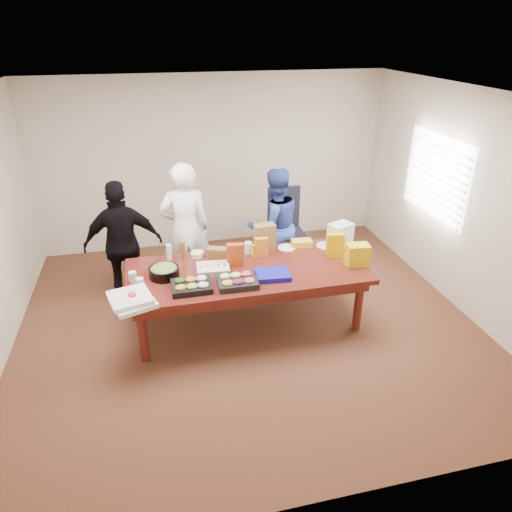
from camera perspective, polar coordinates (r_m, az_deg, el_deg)
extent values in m
cube|color=#47301E|center=(5.81, -1.05, -8.22)|extent=(5.50, 5.00, 0.02)
cube|color=white|center=(4.80, -1.34, 19.43)|extent=(5.50, 5.00, 0.02)
cube|color=beige|center=(7.49, -5.31, 11.41)|extent=(5.50, 0.04, 2.70)
cube|color=beige|center=(3.09, 8.97, -13.40)|extent=(5.50, 0.04, 2.70)
cube|color=beige|center=(6.29, 24.27, 6.09)|extent=(0.04, 5.00, 2.70)
cube|color=white|center=(6.69, 21.36, 9.14)|extent=(0.03, 1.40, 1.10)
cube|color=beige|center=(6.66, 21.07, 9.13)|extent=(0.04, 1.36, 1.00)
cube|color=#4C1C0F|center=(5.60, -1.09, -4.99)|extent=(2.80, 1.20, 0.75)
cube|color=black|center=(6.83, 3.91, 2.98)|extent=(0.59, 0.59, 1.14)
imported|color=white|center=(6.13, -8.75, 3.24)|extent=(0.67, 0.45, 1.81)
imported|color=#2C408D|center=(6.41, 2.27, 3.77)|extent=(0.91, 0.77, 1.63)
imported|color=black|center=(6.07, -16.09, 1.43)|extent=(0.98, 0.42, 1.66)
cube|color=black|center=(5.05, -7.99, -3.73)|extent=(0.43, 0.34, 0.07)
cube|color=black|center=(5.08, -2.36, -3.22)|extent=(0.44, 0.35, 0.07)
cube|color=silver|center=(5.37, -5.33, -1.55)|extent=(0.40, 0.31, 0.07)
cylinder|color=black|center=(5.33, -11.31, -1.98)|extent=(0.44, 0.44, 0.11)
cube|color=#15149C|center=(5.23, 2.07, -2.33)|extent=(0.41, 0.33, 0.06)
cube|color=#B73D14|center=(5.42, -2.61, 0.12)|extent=(0.21, 0.11, 0.29)
cube|color=#DCAD00|center=(5.71, 9.77, 1.30)|extent=(0.22, 0.12, 0.31)
cube|color=orange|center=(5.65, 0.69, 1.08)|extent=(0.16, 0.08, 0.25)
cylinder|color=white|center=(5.75, -0.97, 1.02)|extent=(0.11, 0.11, 0.15)
cylinder|color=yellow|center=(5.65, -0.30, 0.65)|extent=(0.07, 0.07, 0.16)
cylinder|color=brown|center=(5.69, -9.03, 0.74)|extent=(0.08, 0.08, 0.22)
cylinder|color=silver|center=(5.69, -10.70, 0.49)|extent=(0.08, 0.08, 0.20)
cube|color=yellow|center=(5.98, 5.67, 1.60)|extent=(0.27, 0.17, 0.09)
cube|color=brown|center=(5.68, -4.51, 0.43)|extent=(0.32, 0.22, 0.12)
cube|color=olive|center=(5.82, 1.08, 2.36)|extent=(0.27, 0.18, 0.34)
cylinder|color=#D62645|center=(4.91, -15.02, -5.06)|extent=(0.10, 0.10, 0.11)
cylinder|color=silver|center=(5.16, -14.18, -3.28)|extent=(0.10, 0.10, 0.12)
cylinder|color=silver|center=(5.30, -15.01, -2.54)|extent=(0.11, 0.11, 0.12)
cube|color=white|center=(4.90, -14.97, -5.60)|extent=(0.52, 0.52, 0.05)
cube|color=white|center=(4.90, -15.34, -5.01)|extent=(0.50, 0.50, 0.05)
cylinder|color=silver|center=(6.03, 8.68, 1.26)|extent=(0.30, 0.30, 0.01)
cylinder|color=white|center=(5.92, 3.81, 1.03)|extent=(0.24, 0.24, 0.01)
cylinder|color=#F5E7CC|center=(5.80, 0.21, 0.81)|extent=(0.19, 0.19, 0.06)
cylinder|color=beige|center=(5.73, -7.28, 0.20)|extent=(0.18, 0.18, 0.06)
cube|color=white|center=(6.00, 10.39, 2.57)|extent=(0.35, 0.30, 0.31)
cube|color=#DBC10E|center=(5.58, 12.46, 0.15)|extent=(0.28, 0.21, 0.26)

